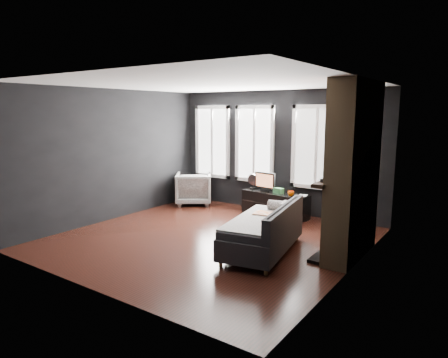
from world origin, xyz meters
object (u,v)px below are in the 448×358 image
Objects in this scene: media_console at (275,204)px; book at (299,190)px; sofa at (263,228)px; mantel_vase at (347,168)px; mug at (291,193)px; armchair at (194,187)px; monitor at (265,180)px.

book reaches higher than media_console.
sofa is 1.73m from mantel_vase.
mantel_vase is (1.42, -0.92, 0.75)m from mug.
sofa is at bearing 110.10° from armchair.
mantel_vase is (1.85, -1.05, 1.07)m from media_console.
media_console is 0.55m from mug.
book is (0.56, -0.02, 0.37)m from media_console.
media_console is at bearing 163.13° from mug.
mug is at bearing 147.12° from mantel_vase.
monitor is at bearing 168.50° from mug.
mantel_vase reaches higher than armchair.
armchair is 3.70× the size of book.
book is (0.13, 0.10, 0.05)m from mug.
book is at bearing 88.78° from sofa.
mug is 0.56× the size of book.
mantel_vase is (0.95, 1.11, 0.92)m from sofa.
mantel_vase is at bearing 38.97° from sofa.
book is at bearing 5.51° from monitor.
mantel_vase reaches higher than book.
book is 1.79m from mantel_vase.
mantel_vase reaches higher than sofa.
monitor is (-0.27, 0.01, 0.49)m from media_console.
mug is at bearing -9.53° from media_console.
book is at bearing 146.09° from armchair.
armchair is at bearing -179.53° from mug.
media_console is 2.38m from mantel_vase.
sofa is 2.17m from book.
sofa is at bearing -53.74° from monitor.
monitor is 0.73m from mug.
sofa is 3.56× the size of monitor.
mug is at bearing -3.51° from monitor.
sofa is at bearing -76.82° from mug.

